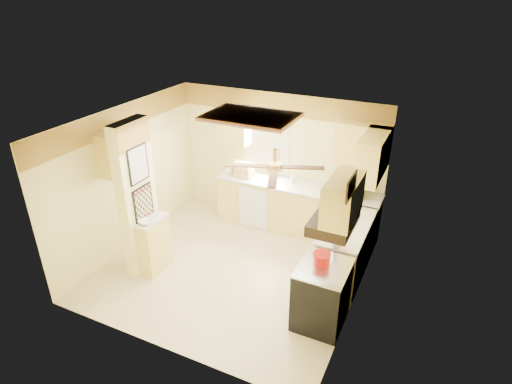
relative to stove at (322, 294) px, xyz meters
The scene contains 34 objects.
floor 1.82m from the stove, 161.77° to the left, with size 4.00×4.00×0.00m, color beige.
ceiling 2.69m from the stove, 161.77° to the left, with size 4.00×4.00×0.00m, color white.
wall_back 3.07m from the stove, 124.28° to the left, with size 4.00×4.00×0.00m, color #FBED99.
wall_front 2.29m from the stove, 141.04° to the right, with size 4.00×4.00×0.00m, color #FBED99.
wall_left 3.79m from the stove, behind, with size 3.80×3.80×0.00m, color #FBED99.
wall_right 1.02m from the stove, 59.02° to the left, with size 3.80×3.80×0.00m, color #FBED99.
wallpaper_border 3.48m from the stove, 124.50° to the left, with size 4.00×0.02×0.40m, color gold.
partition_column 3.12m from the stove, behind, with size 0.20×0.70×2.50m, color #FBED99.
partition_ledge 2.80m from the stove, behind, with size 0.25×0.55×0.90m, color #DDCA69.
ledge_top 2.84m from the stove, behind, with size 0.28×0.58×0.04m, color silver.
lower_cabinets_back 2.45m from the stove, 118.55° to the left, with size 3.00×0.60×0.90m, color #DDCA69.
lower_cabinets_right 1.15m from the stove, 88.49° to the left, with size 0.60×1.40×0.90m, color #DDCA69.
countertop_back 2.48m from the stove, 118.66° to the left, with size 3.04×0.64×0.04m, color silver.
countertop_right 1.24m from the stove, 88.99° to the left, with size 0.64×1.44×0.04m, color silver.
dishwasher_panel 2.66m from the stove, 136.25° to the left, with size 0.58×0.02×0.80m, color white.
window 3.29m from the stove, 128.23° to the left, with size 0.92×0.02×1.02m.
upper_cab_back_left 3.67m from the stove, 137.92° to the left, with size 0.60×0.35×0.70m, color #DDCA69.
upper_cab_back_right 2.67m from the stove, 93.01° to the left, with size 0.90×0.35×0.70m, color #DDCA69.
upper_cab_right 2.28m from the stove, 85.07° to the left, with size 0.35×1.00×0.70m, color #DDCA69.
upper_cab_left_wall 3.77m from the stove, behind, with size 0.35×0.75×0.70m, color #DDCA69.
upper_cab_over_stove 1.50m from the stove, ahead, with size 0.35×0.76×0.52m, color #DDCA69.
stove is the anchor object (origin of this frame).
range_hood 1.16m from the stove, ahead, with size 0.50×0.76×0.14m, color black.
poster_menu 3.22m from the stove, behind, with size 0.02×0.42×0.57m.
poster_nashville 3.00m from the stove, behind, with size 0.02×0.42×0.57m.
ceiling_light_panel 2.75m from the stove, 146.22° to the left, with size 1.35×0.95×0.06m.
ceiling_fan 1.95m from the stove, 167.38° to the right, with size 1.15×1.15×0.26m.
vent_grate 1.90m from the stove, 48.45° to the right, with size 0.02×0.40×0.25m, color black.
microwave 2.27m from the stove, 96.62° to the left, with size 0.55×0.37×0.30m, color white.
bowl 2.84m from the stove, behind, with size 0.21×0.21×0.05m, color white.
dutch_oven 0.54m from the stove, 137.41° to the left, with size 0.24×0.24×0.16m.
kettle 0.77m from the stove, 87.21° to the left, with size 0.15×0.15×0.23m.
dish_rack 3.16m from the stove, 137.07° to the left, with size 0.42×0.31×0.24m.
utensil_crock 2.62m from the stove, 120.08° to the left, with size 0.10×0.10×0.19m.
Camera 1 is at (2.82, -5.06, 4.29)m, focal length 30.00 mm.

